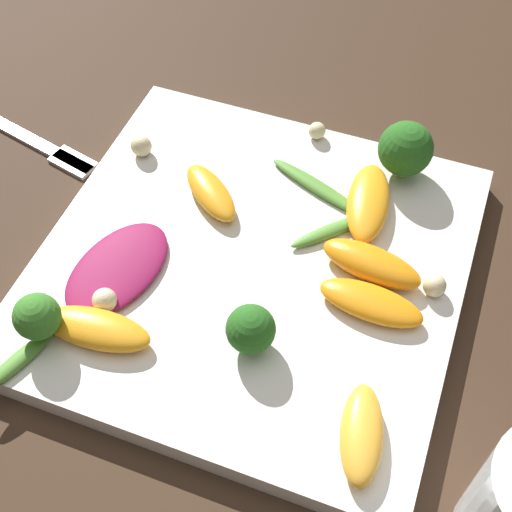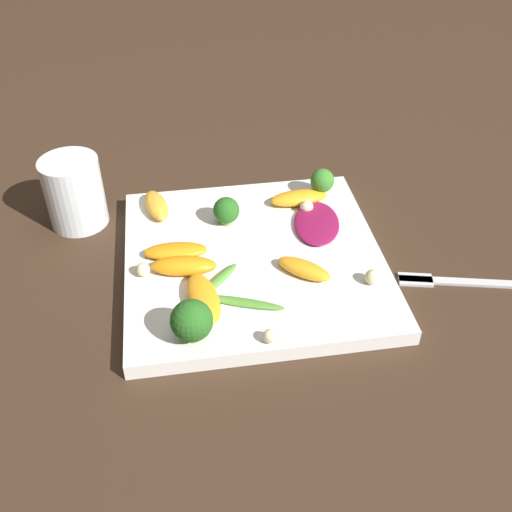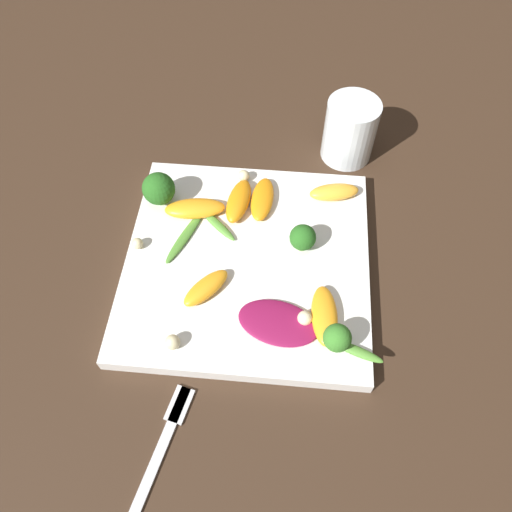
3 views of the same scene
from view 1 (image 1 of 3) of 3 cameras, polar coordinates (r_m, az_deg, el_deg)
ground_plane at (r=0.54m, az=-0.31°, el=-1.49°), size 2.40×2.40×0.00m
plate at (r=0.53m, az=-0.31°, el=-0.89°), size 0.30×0.30×0.02m
fork at (r=0.66m, az=-17.58°, el=8.95°), size 0.18×0.06×0.01m
radicchio_leaf_0 at (r=0.52m, az=-11.03°, el=-0.97°), size 0.07×0.10×0.01m
orange_segment_0 at (r=0.50m, az=9.18°, el=-3.71°), size 0.08×0.03×0.01m
orange_segment_1 at (r=0.55m, az=8.95°, el=4.26°), size 0.04×0.08×0.02m
orange_segment_2 at (r=0.55m, az=-3.65°, el=5.09°), size 0.07×0.06×0.02m
orange_segment_3 at (r=0.51m, az=9.23°, el=-0.61°), size 0.08×0.04×0.02m
orange_segment_4 at (r=0.49m, az=-12.65°, el=-5.71°), size 0.08×0.04×0.02m
orange_segment_5 at (r=0.45m, az=8.44°, el=-13.92°), size 0.04×0.07×0.02m
broccoli_floret_0 at (r=0.49m, az=-17.09°, el=-4.71°), size 0.03×0.03×0.04m
broccoli_floret_1 at (r=0.47m, az=-0.43°, el=-5.93°), size 0.03×0.03×0.04m
broccoli_floret_2 at (r=0.57m, az=11.88°, el=8.35°), size 0.04×0.04×0.05m
arugula_sprig_0 at (r=0.54m, az=6.03°, el=2.04°), size 0.06×0.06×0.01m
arugula_sprig_1 at (r=0.50m, az=-18.44°, el=-7.91°), size 0.03×0.06×0.01m
arugula_sprig_2 at (r=0.57m, az=4.98°, el=5.50°), size 0.09×0.04×0.01m
macadamia_nut_0 at (r=0.51m, az=14.09°, el=-2.30°), size 0.02×0.02×0.02m
macadamia_nut_1 at (r=0.50m, az=-12.02°, el=-3.48°), size 0.02×0.02×0.02m
macadamia_nut_2 at (r=0.59m, az=-9.16°, el=8.69°), size 0.02×0.02×0.02m
macadamia_nut_3 at (r=0.60m, az=4.90°, el=9.95°), size 0.01×0.01×0.01m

